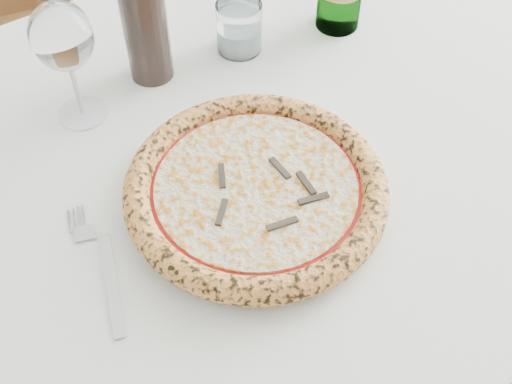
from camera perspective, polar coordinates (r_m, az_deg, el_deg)
floor at (r=1.65m, az=-12.79°, el=-10.97°), size 5.00×6.00×0.02m
dining_table at (r=0.95m, az=-3.10°, el=0.07°), size 1.59×0.99×0.76m
plate at (r=0.83m, az=0.00°, el=-0.49°), size 0.31×0.31×0.02m
pizza at (r=0.81m, az=0.00°, el=0.29°), size 0.34×0.34×0.03m
fork at (r=0.79m, az=-13.44°, el=-6.54°), size 0.05×0.21×0.00m
wine_glass at (r=0.89m, az=-16.85°, el=12.89°), size 0.08×0.08×0.19m
tumbler at (r=1.04m, az=-1.50°, el=14.19°), size 0.07×0.07×0.08m
wine_bottle at (r=0.96m, az=-10.03°, el=15.64°), size 0.07×0.07×0.27m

